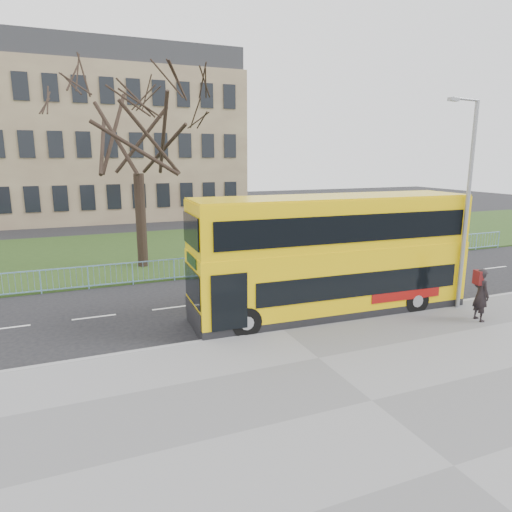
{
  "coord_description": "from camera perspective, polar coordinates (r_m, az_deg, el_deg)",
  "views": [
    {
      "loc": [
        -6.52,
        -15.13,
        6.01
      ],
      "look_at": [
        0.08,
        1.0,
        2.2
      ],
      "focal_mm": 32.0,
      "sensor_mm": 36.0,
      "label": 1
    }
  ],
  "objects": [
    {
      "name": "street_lamp",
      "position": [
        19.14,
        24.8,
        6.6
      ],
      "size": [
        1.67,
        0.42,
        7.93
      ],
      "rotation": [
        0.0,
        0.0,
        0.16
      ],
      "color": "gray",
      "rests_on": "pavement"
    },
    {
      "name": "pavement",
      "position": [
        12.17,
        14.27,
        -17.34
      ],
      "size": [
        80.0,
        10.5,
        0.12
      ],
      "primitive_type": "cube",
      "color": "slate",
      "rests_on": "ground"
    },
    {
      "name": "pedestrian",
      "position": [
        18.53,
        26.3,
        -4.37
      ],
      "size": [
        0.57,
        0.77,
        1.94
      ],
      "primitive_type": "imported",
      "rotation": [
        0.0,
        0.0,
        1.42
      ],
      "color": "black",
      "rests_on": "pavement"
    },
    {
      "name": "yellow_bus",
      "position": [
        17.58,
        9.44,
        0.4
      ],
      "size": [
        10.87,
        2.99,
        4.52
      ],
      "rotation": [
        0.0,
        0.0,
        -0.04
      ],
      "color": "yellow",
      "rests_on": "ground"
    },
    {
      "name": "ground",
      "position": [
        17.53,
        1.01,
        -7.71
      ],
      "size": [
        120.0,
        120.0,
        0.0
      ],
      "primitive_type": "plane",
      "color": "black",
      "rests_on": "ground"
    },
    {
      "name": "guard_railing",
      "position": [
        23.33,
        -5.39,
        -1.25
      ],
      "size": [
        40.0,
        0.12,
        1.1
      ],
      "primitive_type": null,
      "color": "#7BB1DB",
      "rests_on": "ground"
    },
    {
      "name": "kerb",
      "position": [
        16.19,
        3.21,
        -9.2
      ],
      "size": [
        80.0,
        0.2,
        0.14
      ],
      "primitive_type": "cube",
      "color": "gray",
      "rests_on": "ground"
    },
    {
      "name": "civic_building",
      "position": [
        50.16,
        -21.04,
        12.67
      ],
      "size": [
        30.0,
        15.0,
        14.0
      ],
      "primitive_type": "cube",
      "color": "#7C634E",
      "rests_on": "ground"
    },
    {
      "name": "grass_verge",
      "position": [
        30.73,
        -9.57,
        0.96
      ],
      "size": [
        80.0,
        15.4,
        0.08
      ],
      "primitive_type": "cube",
      "color": "#223914",
      "rests_on": "ground"
    },
    {
      "name": "bare_tree",
      "position": [
        25.37,
        -14.61,
        12.14
      ],
      "size": [
        8.42,
        8.42,
        12.02
      ],
      "primitive_type": null,
      "color": "black",
      "rests_on": "grass_verge"
    }
  ]
}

